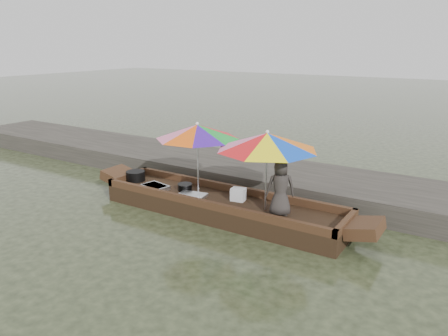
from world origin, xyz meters
The scene contains 11 objects.
water centered at (0.00, 0.00, 0.00)m, with size 80.00×80.00×0.00m, color black.
dock centered at (0.00, 2.20, 0.25)m, with size 22.00×2.20×0.50m, color #2D2B26.
boat_hull centered at (0.00, 0.00, 0.17)m, with size 5.25×1.20×0.35m, color black.
cooking_pot centered at (-2.38, 0.01, 0.46)m, with size 0.43×0.43×0.23m, color black.
tray_crayfish centered at (-1.59, -0.21, 0.39)m, with size 0.58×0.40×0.09m, color silver.
tray_scallop centered at (-0.61, -0.20, 0.38)m, with size 0.58×0.40×0.06m, color silver.
charcoal_grill centered at (-0.98, 0.06, 0.42)m, with size 0.30×0.30×0.14m, color black.
supply_bag centered at (0.31, 0.14, 0.48)m, with size 0.28×0.22×0.26m, color silver.
vendor centered at (1.36, -0.11, 0.89)m, with size 0.53×0.35×1.08m, color #2F2B28.
umbrella_bow centered at (-0.58, 0.00, 1.12)m, with size 1.71×1.71×1.55m, color green, non-canonical shape.
umbrella_stern centered at (1.00, 0.00, 1.12)m, with size 1.92×1.92×1.55m, color orange, non-canonical shape.
Camera 1 is at (4.53, -7.08, 3.45)m, focal length 35.00 mm.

